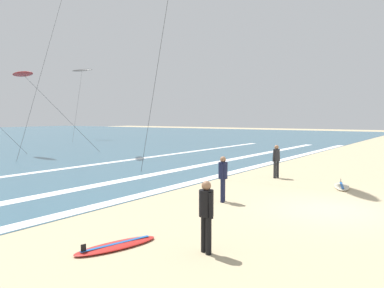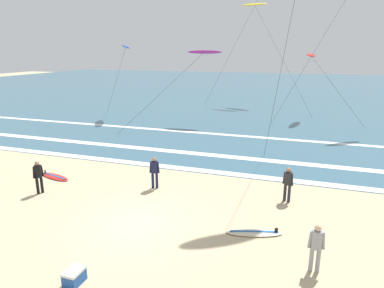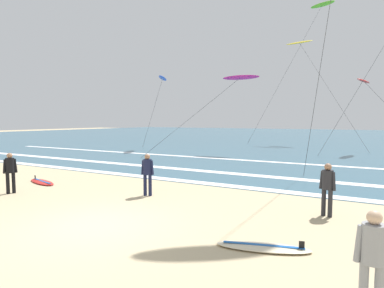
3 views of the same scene
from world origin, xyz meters
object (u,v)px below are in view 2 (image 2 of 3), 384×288
Objects in this scene: surfer_mid_group at (154,170)px; kite_red_far_right at (311,55)px; cooler_box at (74,276)px; surfer_foreground_main at (38,174)px; kite_magenta_low_near at (204,52)px; surfboard_right_spare at (254,232)px; surfer_left_far at (316,244)px; kite_yellow_high_left at (255,5)px; surfboard_near_water at (55,177)px; kite_blue_far_left at (126,47)px; surfer_left_near at (288,181)px.

surfer_mid_group is 22.71m from kite_red_far_right.
kite_red_far_right is 10.29× the size of cooler_box.
cooler_box is (5.66, -4.95, -0.74)m from surfer_foreground_main.
surfboard_right_spare is at bearing -68.14° from kite_magenta_low_near.
surfer_left_far is at bearing -88.91° from kite_red_far_right.
kite_yellow_high_left is (-7.40, 34.22, 10.91)m from surfer_left_far.
kite_magenta_low_near is (2.69, 18.28, 5.45)m from surfer_foreground_main.
surfer_foreground_main is at bearing -67.74° from surfboard_near_water.
surfer_foreground_main is at bearing -73.85° from kite_blue_far_left.
kite_magenta_low_near reaches higher than surfer_foreground_main.
surfboard_right_spare is 11.27m from surfboard_near_water.
kite_yellow_high_left is 1.71× the size of kite_blue_far_left.
surfer_left_far is 13.74m from surfboard_near_water.
surfboard_right_spare is at bearing -80.72° from kite_yellow_high_left.
surfboard_right_spare is (10.23, -0.50, -0.91)m from surfer_foreground_main.
surfboard_right_spare is 3.53× the size of cooler_box.
kite_red_far_right is at bearing 15.34° from kite_blue_far_left.
surfer_left_near is 2.58× the size of cooler_box.
surfboard_right_spare is at bearing -93.82° from kite_red_far_right.
kite_red_far_right is (1.59, 23.80, 6.08)m from surfboard_right_spare.
cooler_box is (0.76, -37.01, -11.65)m from kite_yellow_high_left.
cooler_box is at bearing -84.26° from surfer_mid_group.
kite_blue_far_left is at bearing -127.36° from kite_yellow_high_left.
kite_blue_far_left reaches higher than surfboard_right_spare.
surfer_mid_group is at bearing 3.68° from surfboard_near_water.
surfer_left_far is 0.22× the size of kite_magenta_low_near.
surfer_mid_group is 0.73× the size of surfboard_near_water.
surfer_foreground_main and surfer_left_near have the same top height.
surfer_foreground_main is 12.49m from surfer_left_far.
surfer_left_far is 2.81m from surfboard_right_spare.
kite_red_far_right is at bearing 86.18° from surfboard_right_spare.
surfer_mid_group is 6.05m from surfboard_right_spare.
surfer_left_far is 23.24m from kite_magenta_low_near.
kite_red_far_right is (-0.49, 25.46, 5.17)m from surfer_left_far.
surfer_foreground_main is 1.00× the size of surfer_left_near.
kite_red_far_right is 29.51m from cooler_box.
surfer_foreground_main is 0.22× the size of kite_blue_far_left.
surfer_left_near is 0.13× the size of kite_yellow_high_left.
kite_red_far_right is (12.60, 21.38, 6.08)m from surfboard_near_water.
surfboard_near_water is 9.42m from cooler_box.
kite_yellow_high_left is at bearing 81.30° from surfer_foreground_main.
kite_magenta_low_near is 0.59× the size of kite_yellow_high_left.
kite_red_far_right is (6.91, -8.76, -5.74)m from kite_yellow_high_left.
surfer_left_far is (12.30, -2.16, 0.00)m from surfer_foreground_main.
surfer_left_near is at bearing 4.16° from surfboard_near_water.
kite_blue_far_left is 11.52× the size of cooler_box.
kite_magenta_low_near reaches higher than cooler_box.
surfer_foreground_main is 1.00× the size of surfer_mid_group.
surfboard_right_spare is 0.18× the size of kite_yellow_high_left.
surfboard_near_water is at bearing -176.32° from surfer_mid_group.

